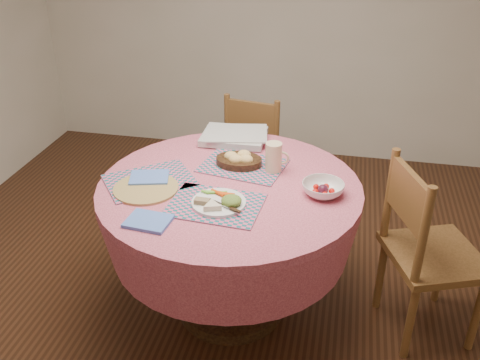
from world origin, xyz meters
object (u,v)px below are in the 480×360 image
(dining_table, at_px, (230,220))
(dinner_plate, at_px, (220,202))
(wicker_trivet, at_px, (146,188))
(chair_right, at_px, (425,249))
(chair_back, at_px, (257,151))
(bread_bowl, at_px, (239,159))
(latte_mug, at_px, (274,157))
(fruit_bowl, at_px, (323,189))

(dining_table, distance_m, dinner_plate, 0.29)
(wicker_trivet, bearing_deg, chair_right, 7.50)
(dinner_plate, bearing_deg, dining_table, 90.96)
(chair_back, height_order, bread_bowl, chair_back)
(dinner_plate, bearing_deg, latte_mug, 64.20)
(wicker_trivet, bearing_deg, latte_mug, 28.52)
(dinner_plate, bearing_deg, chair_back, 92.30)
(wicker_trivet, relative_size, fruit_bowl, 1.27)
(wicker_trivet, height_order, fruit_bowl, fruit_bowl)
(dining_table, distance_m, wicker_trivet, 0.44)
(dining_table, xyz_separation_m, bread_bowl, (0.00, 0.20, 0.23))
(dining_table, bearing_deg, latte_mug, 43.50)
(latte_mug, bearing_deg, fruit_bowl, -35.20)
(fruit_bowl, bearing_deg, bread_bowl, 154.54)
(dinner_plate, height_order, latte_mug, latte_mug)
(chair_back, bearing_deg, latte_mug, 114.37)
(chair_back, relative_size, dinner_plate, 3.56)
(chair_right, height_order, chair_back, chair_right)
(chair_right, bearing_deg, fruit_bowl, 74.93)
(dining_table, distance_m, bread_bowl, 0.30)
(bread_bowl, height_order, fruit_bowl, bread_bowl)
(wicker_trivet, bearing_deg, chair_back, 74.27)
(dining_table, height_order, wicker_trivet, wicker_trivet)
(dinner_plate, xyz_separation_m, bread_bowl, (-0.00, 0.40, 0.01))
(chair_right, relative_size, latte_mug, 6.42)
(dining_table, xyz_separation_m, chair_right, (0.93, 0.05, -0.07))
(latte_mug, height_order, fruit_bowl, latte_mug)
(bread_bowl, bearing_deg, latte_mug, -8.79)
(chair_back, xyz_separation_m, latte_mug, (0.23, -0.84, 0.38))
(dining_table, height_order, latte_mug, latte_mug)
(chair_right, xyz_separation_m, wicker_trivet, (-1.29, -0.17, 0.27))
(dining_table, relative_size, chair_back, 1.45)
(chair_right, distance_m, fruit_bowl, 0.58)
(dining_table, distance_m, chair_right, 0.93)
(wicker_trivet, xyz_separation_m, fruit_bowl, (0.80, 0.12, 0.02))
(latte_mug, bearing_deg, chair_back, 105.14)
(chair_back, height_order, dinner_plate, chair_back)
(dinner_plate, height_order, bread_bowl, bread_bowl)
(chair_back, distance_m, dinner_plate, 1.25)
(fruit_bowl, bearing_deg, wicker_trivet, -171.40)
(bread_bowl, bearing_deg, dinner_plate, -89.99)
(chair_back, bearing_deg, wicker_trivet, 83.50)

